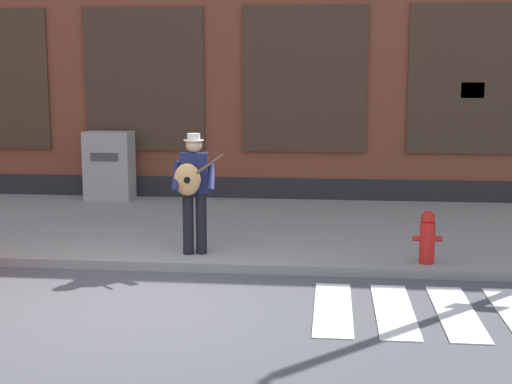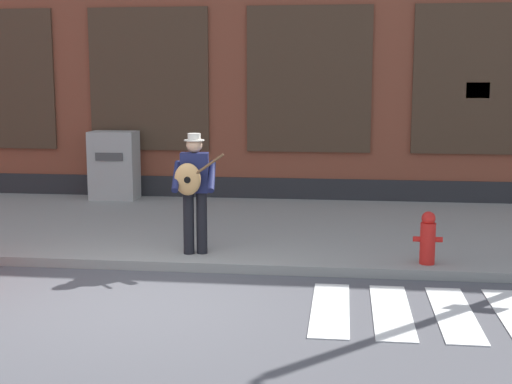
{
  "view_description": "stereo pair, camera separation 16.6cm",
  "coord_description": "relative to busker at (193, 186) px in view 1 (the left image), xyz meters",
  "views": [
    {
      "loc": [
        2.19,
        -7.62,
        2.54
      ],
      "look_at": [
        1.19,
        1.66,
        1.05
      ],
      "focal_mm": 50.0,
      "sensor_mm": 36.0,
      "label": 1
    },
    {
      "loc": [
        2.35,
        -7.6,
        2.54
      ],
      "look_at": [
        1.19,
        1.66,
        1.05
      ],
      "focal_mm": 50.0,
      "sensor_mm": 36.0,
      "label": 2
    }
  ],
  "objects": [
    {
      "name": "utility_box",
      "position": [
        -2.56,
        4.31,
        -0.27
      ],
      "size": [
        0.93,
        0.6,
        1.37
      ],
      "color": "#ADADA8",
      "rests_on": "sidewalk"
    },
    {
      "name": "ground_plane",
      "position": [
        -0.3,
        -1.86,
        -1.08
      ],
      "size": [
        160.0,
        160.0,
        0.0
      ],
      "primitive_type": "plane",
      "color": "#4C4C51"
    },
    {
      "name": "busker",
      "position": [
        0.0,
        0.0,
        0.0
      ],
      "size": [
        0.74,
        0.58,
        1.67
      ],
      "color": "black",
      "rests_on": "sidewalk"
    },
    {
      "name": "building_backdrop",
      "position": [
        -0.3,
        6.75,
        2.48
      ],
      "size": [
        28.0,
        4.06,
        7.15
      ],
      "color": "brown",
      "rests_on": "ground"
    },
    {
      "name": "fire_hydrant",
      "position": [
        3.15,
        -0.15,
        -0.61
      ],
      "size": [
        0.38,
        0.2,
        0.7
      ],
      "color": "red",
      "rests_on": "sidewalk"
    },
    {
      "name": "sidewalk",
      "position": [
        -0.3,
        2.13,
        -1.02
      ],
      "size": [
        28.0,
        5.26,
        0.13
      ],
      "color": "gray",
      "rests_on": "ground"
    }
  ]
}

